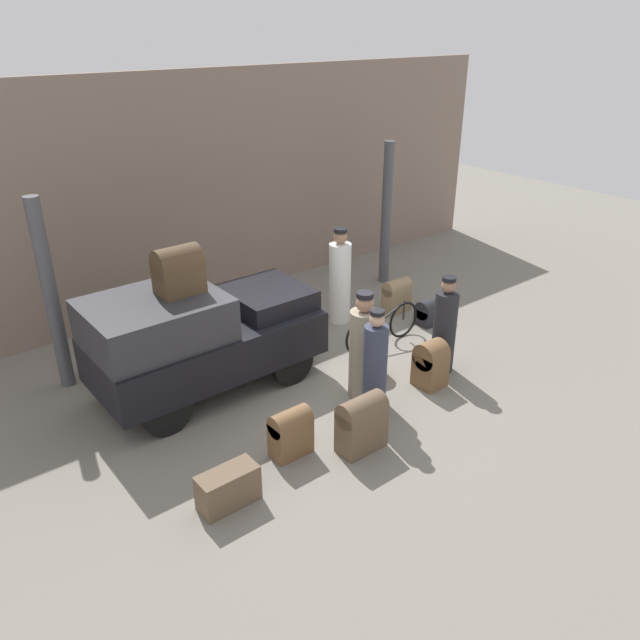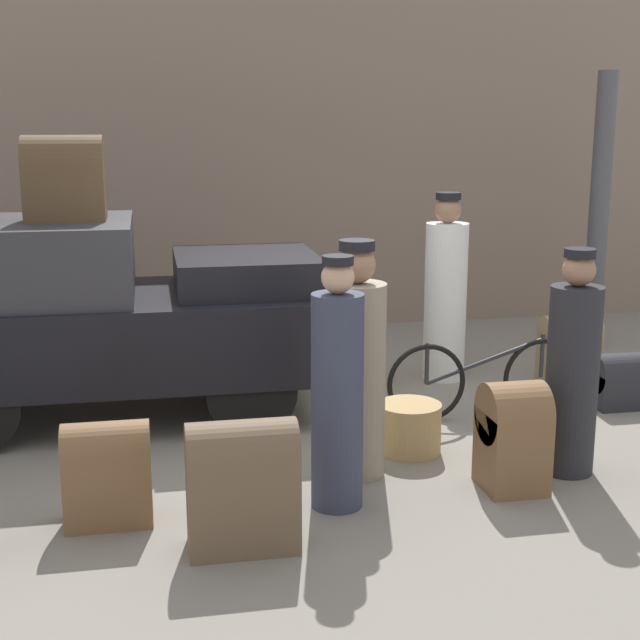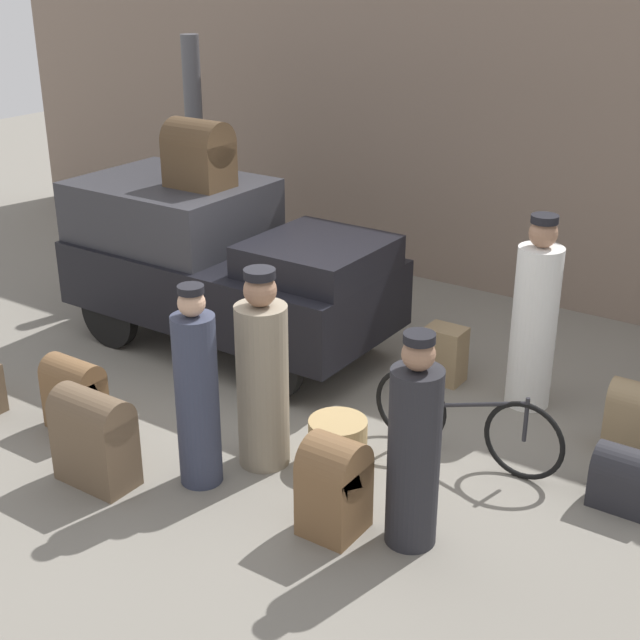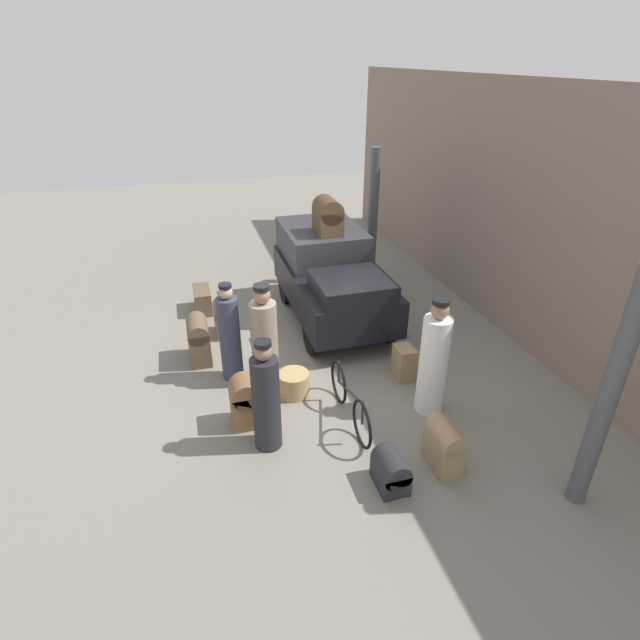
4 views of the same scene
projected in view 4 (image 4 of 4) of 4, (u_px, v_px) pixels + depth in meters
name	position (u px, v px, depth m)	size (l,w,h in m)	color
ground_plane	(306.00, 364.00, 8.77)	(30.00, 30.00, 0.00)	gray
station_building_facade	(530.00, 220.00, 8.69)	(16.00, 0.15, 4.50)	gray
canopy_pillar_left	(373.00, 217.00, 11.35)	(0.22, 0.22, 3.06)	#4C4C51
canopy_pillar_right	(608.00, 397.00, 5.41)	(0.22, 0.22, 3.06)	#4C4C51
truck	(331.00, 274.00, 9.89)	(3.49, 1.66, 1.73)	black
bicycle	(350.00, 401.00, 7.25)	(1.74, 0.04, 0.74)	black
wicker_basket	(294.00, 384.00, 7.90)	(0.50, 0.50, 0.39)	tan
porter_carrying_trunk	(264.00, 339.00, 7.98)	(0.43, 0.43, 1.73)	gray
porter_with_bicycle	(266.00, 400.00, 6.62)	(0.38, 0.38, 1.66)	#232328
porter_lifting_near_truck	(230.00, 336.00, 8.06)	(0.35, 0.35, 1.70)	#33384C
porter_standing_middle	(433.00, 362.00, 7.27)	(0.42, 0.42, 1.86)	white
suitcase_small_leather	(223.00, 318.00, 9.54)	(0.55, 0.32, 0.68)	brown
suitcase_tan_flat	(199.00, 339.00, 8.69)	(0.66, 0.36, 0.81)	brown
trunk_barrel_dark	(246.00, 401.00, 7.18)	(0.42, 0.44, 0.78)	brown
trunk_wicker_pale	(203.00, 300.00, 10.50)	(0.74, 0.34, 0.48)	brown
trunk_umber_medium	(391.00, 471.00, 6.19)	(0.50, 0.36, 0.49)	#232328
trunk_large_brown	(404.00, 363.00, 8.28)	(0.39, 0.29, 0.57)	#937A56
suitcase_black_upright	(444.00, 445.00, 6.42)	(0.56, 0.31, 0.69)	#937A56
trunk_on_truck_roof	(328.00, 216.00, 9.54)	(0.64, 0.46, 0.70)	#4C3823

